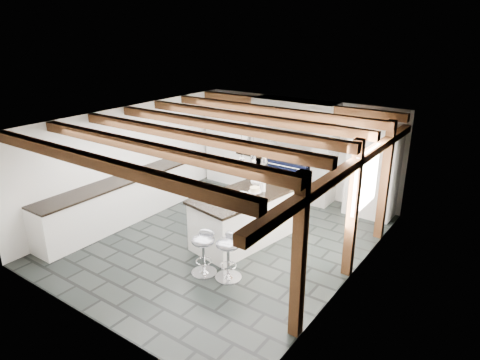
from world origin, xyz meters
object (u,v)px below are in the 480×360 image
Objects in this scene: range_cooker at (292,177)px; bar_stool_near at (229,251)px; bar_stool_far at (204,247)px; kitchen_island at (243,218)px.

range_cooker reaches higher than bar_stool_near.
bar_stool_far is (-0.42, -0.12, -0.01)m from bar_stool_near.
kitchen_island reaches higher than bar_stool_far.
bar_stool_near is at bearing -76.35° from range_cooker.
bar_stool_near is at bearing -55.55° from kitchen_island.
bar_stool_near reaches higher than bar_stool_far.
range_cooker is 3.84m from bar_stool_near.
bar_stool_near is 1.03× the size of bar_stool_far.
kitchen_island reaches higher than range_cooker.
range_cooker is 1.24× the size of bar_stool_near.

